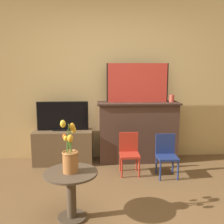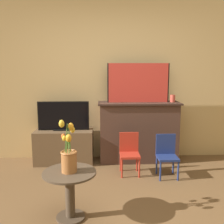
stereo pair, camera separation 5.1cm
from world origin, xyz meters
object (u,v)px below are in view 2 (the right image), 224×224
painting (138,83)px  chair_blue (167,153)px  chair_red (129,151)px  vase_tulips (69,156)px  tv_monitor (63,116)px

painting → chair_blue: (0.32, -0.65, -0.94)m
chair_red → chair_blue: size_ratio=1.00×
painting → chair_blue: painting is taller
chair_red → painting: bearing=70.4°
chair_blue → vase_tulips: 1.62m
chair_red → chair_blue: bearing=-13.7°
vase_tulips → chair_blue: bearing=39.1°
tv_monitor → vase_tulips: bearing=-80.4°
tv_monitor → chair_red: bearing=-26.1°
painting → vase_tulips: bearing=-118.8°
chair_red → chair_blue: 0.52m
chair_red → tv_monitor: bearing=153.9°
vase_tulips → chair_red: bearing=57.3°
painting → tv_monitor: size_ratio=1.22×
chair_red → vase_tulips: bearing=-122.7°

